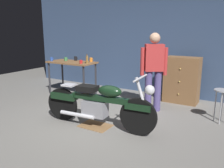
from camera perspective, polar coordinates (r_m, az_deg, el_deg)
name	(u,v)px	position (r m, az deg, el deg)	size (l,w,h in m)	color
ground_plane	(91,125)	(4.42, -5.23, -9.95)	(12.00, 12.00, 0.00)	gray
back_wall	(150,36)	(6.54, 9.32, 11.38)	(8.00, 0.12, 3.10)	#384C70
workbench	(72,66)	(6.35, -9.77, 4.41)	(1.30, 0.64, 0.90)	brown
motorcycle	(98,103)	(4.18, -3.43, -4.72)	(2.19, 0.60, 1.00)	black
person_standing	(154,69)	(5.00, 10.13, 3.67)	(0.50, 0.39, 1.67)	#534883
shop_stool	(222,97)	(4.83, 25.34, -2.92)	(0.32, 0.32, 0.64)	#B2B2B7
wooden_dresser	(182,80)	(5.86, 16.67, 0.96)	(0.80, 0.47, 1.10)	brown
drip_tray	(95,126)	(4.37, -4.05, -10.11)	(0.56, 0.40, 0.01)	olive
mug_green_speckled	(66,59)	(6.51, -11.20, 5.99)	(0.12, 0.09, 0.10)	#3D7F4C
mug_black_matte	(76,58)	(6.52, -8.84, 6.17)	(0.12, 0.08, 0.11)	black
mug_blue_enamel	(52,59)	(6.55, -14.51, 5.90)	(0.11, 0.08, 0.10)	#2D51AD
mug_red_diner	(81,62)	(5.89, -7.58, 5.37)	(0.10, 0.07, 0.09)	red
mug_orange_travel	(91,60)	(6.24, -5.13, 5.93)	(0.11, 0.08, 0.11)	orange
bottle	(87,60)	(5.91, -6.10, 5.93)	(0.06, 0.06, 0.24)	olive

